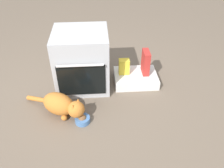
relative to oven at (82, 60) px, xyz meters
The scene contains 7 objects.
ground 0.55m from the oven, 87.29° to the right, with size 8.00×8.00×0.00m, color #6B5B4C.
oven is the anchor object (origin of this frame).
pantry_cabinet 0.67m from the oven, ahead, with size 0.50×0.38×0.11m, color white.
food_bowl 0.68m from the oven, 89.76° to the right, with size 0.15×0.15×0.09m.
cat 0.57m from the oven, 111.59° to the right, with size 0.64×0.44×0.24m.
cereal_box 0.73m from the oven, ahead, with size 0.07×0.18×0.28m, color #B72D28.
snack_bag 0.49m from the oven, ahead, with size 0.12×0.09×0.18m, color yellow.
Camera 1 is at (0.16, -1.79, 1.67)m, focal length 37.45 mm.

